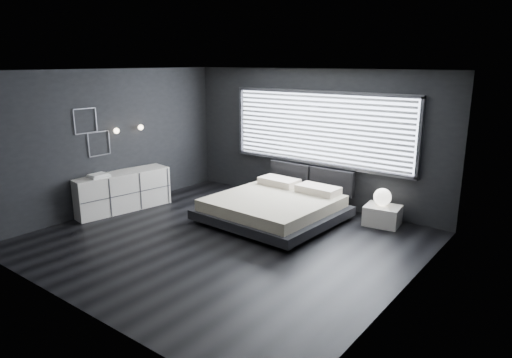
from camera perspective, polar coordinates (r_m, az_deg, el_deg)
The scene contains 12 objects.
room at distance 7.39m, azimuth -4.02°, elevation 2.44°, with size 6.04×6.00×2.80m.
window at distance 9.41m, azimuth 7.87°, elevation 6.26°, with size 4.14×0.09×1.52m.
headboard at distance 9.62m, azimuth 6.84°, elevation 0.16°, with size 1.96×0.16×0.52m.
sconce_near at distance 9.51m, azimuth -17.06°, elevation 5.79°, with size 0.18×0.11×0.11m.
sconce_far at distance 9.87m, azimuth -14.23°, elevation 6.28°, with size 0.18×0.11×0.11m.
wall_art_upper at distance 9.22m, azimuth -20.54°, elevation 6.82°, with size 0.01×0.48×0.48m.
wall_art_lower at distance 9.42m, azimuth -19.01°, elevation 4.20°, with size 0.01×0.48×0.48m.
bed at distance 8.63m, azimuth 2.29°, elevation -3.45°, with size 2.41×2.31×0.60m.
nightstand at distance 8.75m, azimuth 15.52°, elevation -4.41°, with size 0.62×0.52×0.36m, color silver.
orb_lamp at distance 8.69m, azimuth 15.53°, elevation -2.18°, with size 0.32×0.32×0.32m, color white.
dresser at distance 9.62m, azimuth -16.42°, elevation -1.47°, with size 0.87×2.01×0.78m.
book_stack at distance 9.23m, azimuth -19.08°, elevation 0.39°, with size 0.31×0.39×0.08m.
Camera 1 is at (4.79, -5.40, 2.95)m, focal length 32.00 mm.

